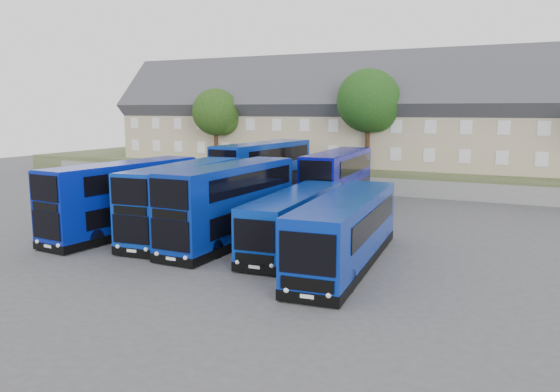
{
  "coord_description": "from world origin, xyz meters",
  "views": [
    {
      "loc": [
        16.54,
        -23.07,
        7.47
      ],
      "look_at": [
        2.07,
        6.91,
        2.2
      ],
      "focal_mm": 35.0,
      "sensor_mm": 36.0,
      "label": 1
    }
  ],
  "objects_px": {
    "dd_front_mid": "(184,202)",
    "dd_front_left": "(123,200)",
    "tree_west": "(217,114)",
    "tree_mid": "(370,103)",
    "coach_east_a": "(294,221)"
  },
  "relations": [
    {
      "from": "dd_front_mid",
      "to": "dd_front_left",
      "type": "bearing_deg",
      "value": -168.32
    },
    {
      "from": "dd_front_left",
      "to": "tree_west",
      "type": "bearing_deg",
      "value": 113.49
    },
    {
      "from": "tree_west",
      "to": "dd_front_left",
      "type": "bearing_deg",
      "value": -71.37
    },
    {
      "from": "dd_front_mid",
      "to": "tree_west",
      "type": "bearing_deg",
      "value": 112.28
    },
    {
      "from": "tree_mid",
      "to": "tree_west",
      "type": "bearing_deg",
      "value": -178.21
    },
    {
      "from": "dd_front_left",
      "to": "dd_front_mid",
      "type": "bearing_deg",
      "value": 21.79
    },
    {
      "from": "dd_front_mid",
      "to": "coach_east_a",
      "type": "xyz_separation_m",
      "value": [
        7.02,
        0.31,
        -0.62
      ]
    },
    {
      "from": "dd_front_mid",
      "to": "tree_mid",
      "type": "height_order",
      "value": "tree_mid"
    },
    {
      "from": "dd_front_left",
      "to": "dd_front_mid",
      "type": "distance_m",
      "value": 3.83
    },
    {
      "from": "dd_front_mid",
      "to": "coach_east_a",
      "type": "height_order",
      "value": "dd_front_mid"
    },
    {
      "from": "coach_east_a",
      "to": "tree_west",
      "type": "distance_m",
      "value": 28.97
    },
    {
      "from": "dd_front_left",
      "to": "tree_mid",
      "type": "height_order",
      "value": "tree_mid"
    },
    {
      "from": "dd_front_mid",
      "to": "tree_west",
      "type": "height_order",
      "value": "tree_west"
    },
    {
      "from": "dd_front_mid",
      "to": "tree_mid",
      "type": "distance_m",
      "value": 23.67
    },
    {
      "from": "dd_front_left",
      "to": "tree_mid",
      "type": "relative_size",
      "value": 1.2
    }
  ]
}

